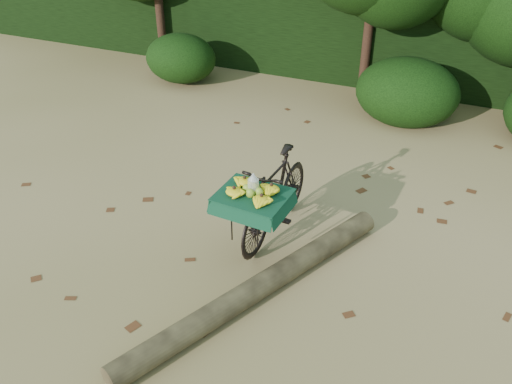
% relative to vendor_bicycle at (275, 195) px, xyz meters
% --- Properties ---
extents(ground, '(80.00, 80.00, 0.00)m').
position_rel_vendor_bicycle_xyz_m(ground, '(-0.62, -0.28, -0.55)').
color(ground, tan).
rests_on(ground, ground).
extents(vendor_bicycle, '(0.81, 1.84, 1.08)m').
position_rel_vendor_bicycle_xyz_m(vendor_bicycle, '(0.00, 0.00, 0.00)').
color(vendor_bicycle, black).
rests_on(vendor_bicycle, ground).
extents(fallen_log, '(1.76, 3.39, 0.26)m').
position_rel_vendor_bicycle_xyz_m(fallen_log, '(0.28, -1.15, -0.42)').
color(fallen_log, brown).
rests_on(fallen_log, ground).
extents(hedge_backdrop, '(26.00, 1.80, 1.80)m').
position_rel_vendor_bicycle_xyz_m(hedge_backdrop, '(-0.62, 6.02, 0.35)').
color(hedge_backdrop, black).
rests_on(hedge_backdrop, ground).
extents(bush_clumps, '(8.80, 1.70, 0.90)m').
position_rel_vendor_bicycle_xyz_m(bush_clumps, '(-0.12, 4.02, -0.10)').
color(bush_clumps, black).
rests_on(bush_clumps, ground).
extents(leaf_litter, '(7.00, 7.30, 0.01)m').
position_rel_vendor_bicycle_xyz_m(leaf_litter, '(-0.62, 0.37, -0.54)').
color(leaf_litter, '#552D16').
rests_on(leaf_litter, ground).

